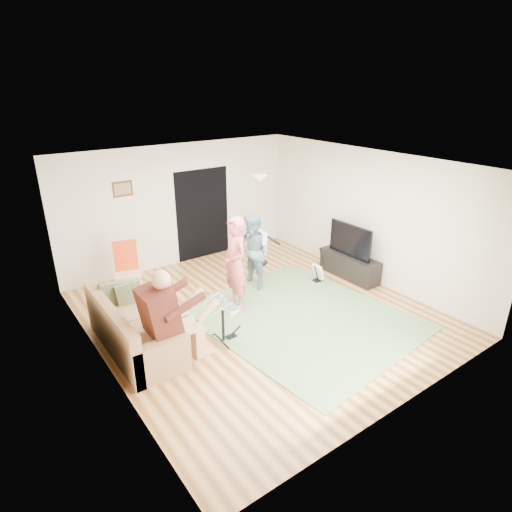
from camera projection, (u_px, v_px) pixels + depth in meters
The scene contains 19 objects.
floor at pixel (260, 313), 7.79m from camera, with size 6.00×6.00×0.00m, color brown.
walls at pixel (260, 244), 7.27m from camera, with size 5.50×6.00×2.70m, color beige, non-canonical shape.
ceiling at pixel (260, 164), 6.76m from camera, with size 6.00×6.00×0.00m, color white.
window_blinds at pixel (90, 268), 5.86m from camera, with size 2.05×2.05×0.00m, color olive.
doorway at pixel (203, 214), 9.93m from camera, with size 2.10×2.10×0.00m, color black.
picture_frame at pixel (123, 189), 8.63m from camera, with size 0.42×0.03×0.32m, color #3F2314.
area_rug at pixel (303, 318), 7.61m from camera, with size 3.12×3.62×0.02m, color #587949.
sofa at pixel (130, 334), 6.65m from camera, with size 0.86×2.09×0.85m.
drummer at pixel (173, 326), 6.28m from camera, with size 0.98×0.55×1.51m.
drum_kit at pixel (223, 324), 6.85m from camera, with size 0.40×0.71×0.73m.
singer at pixel (235, 264), 7.70m from camera, with size 0.64×0.42×1.75m, color #D35B62.
microphone at pixel (244, 239), 7.64m from camera, with size 0.06×0.06×0.24m, color black, non-canonical shape.
guitarist at pixel (253, 252), 8.46m from camera, with size 0.75×0.59×1.55m, color slate.
guitar_held at pixel (261, 237), 8.46m from camera, with size 0.12×0.60×0.26m, color white, non-canonical shape.
guitar_spare at pixel (318, 272), 8.95m from camera, with size 0.27×0.24×0.76m.
torchiere_lamp at pixel (260, 204), 9.39m from camera, with size 0.37×0.37×2.05m.
dining_chair at pixel (128, 278), 8.26m from camera, with size 0.57×0.60×1.10m.
tv_cabinet at pixel (350, 266), 9.15m from camera, with size 0.40×1.40×0.50m, color black.
television at pixel (350, 240), 8.90m from camera, with size 0.06×1.08×0.68m, color black.
Camera 1 is at (-4.03, -5.48, 3.93)m, focal length 30.00 mm.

